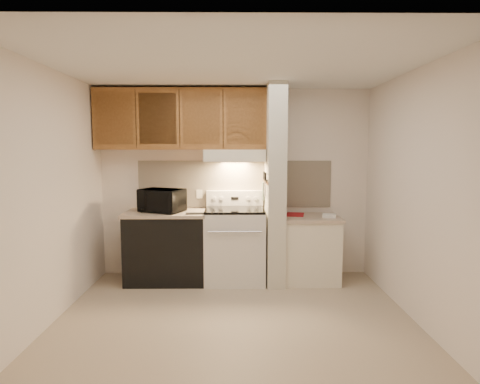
{
  "coord_description": "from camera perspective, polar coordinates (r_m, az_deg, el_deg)",
  "views": [
    {
      "loc": [
        0.02,
        -3.92,
        1.72
      ],
      "look_at": [
        0.06,
        0.75,
        1.21
      ],
      "focal_mm": 30.0,
      "sensor_mm": 36.0,
      "label": 1
    }
  ],
  "objects": [
    {
      "name": "knife_blade_c",
      "position": [
        5.04,
        3.52,
        0.34
      ],
      "size": [
        0.01,
        0.04,
        0.2
      ],
      "primitive_type": "cube",
      "color": "silver",
      "rests_on": "knife_strip"
    },
    {
      "name": "knife_strip",
      "position": [
        5.05,
        3.66,
        1.71
      ],
      "size": [
        0.02,
        0.42,
        0.04
      ],
      "primitive_type": "cube",
      "color": "black",
      "rests_on": "partition_pillar"
    },
    {
      "name": "cab_gap_c",
      "position": [
        5.1,
        -2.42,
        10.38
      ],
      "size": [
        0.01,
        0.01,
        0.73
      ],
      "primitive_type": "cube",
      "color": "black",
      "rests_on": "upper_cabinets"
    },
    {
      "name": "cab_door_c",
      "position": [
        5.11,
        -5.53,
        10.34
      ],
      "size": [
        0.46,
        0.01,
        0.63
      ],
      "primitive_type": "cube",
      "color": "#97602D",
      "rests_on": "upper_cabinets"
    },
    {
      "name": "range_backguard",
      "position": [
        5.4,
        -0.74,
        -0.86
      ],
      "size": [
        0.76,
        0.08,
        0.2
      ],
      "primitive_type": "cube",
      "color": "silver",
      "rests_on": "range_body"
    },
    {
      "name": "microwave",
      "position": [
        5.19,
        -11.07,
        -1.19
      ],
      "size": [
        0.62,
        0.53,
        0.29
      ],
      "primitive_type": "imported",
      "rotation": [
        0.0,
        0.0,
        -0.4
      ],
      "color": "black",
      "rests_on": "left_countertop"
    },
    {
      "name": "range_knob_right_inner",
      "position": [
        5.36,
        1.19,
        -0.92
      ],
      "size": [
        0.05,
        0.02,
        0.05
      ],
      "primitive_type": "cylinder",
      "rotation": [
        1.57,
        0.0,
        0.0
      ],
      "color": "silver",
      "rests_on": "range_backguard"
    },
    {
      "name": "upper_cabinets",
      "position": [
        5.3,
        -8.36,
        10.16
      ],
      "size": [
        2.18,
        0.33,
        0.77
      ],
      "primitive_type": "cube",
      "color": "#97602D",
      "rests_on": "wall_back"
    },
    {
      "name": "oven_mitt",
      "position": [
        5.28,
        3.36,
        0.12
      ],
      "size": [
        0.03,
        0.1,
        0.24
      ],
      "primitive_type": "cube",
      "color": "slate",
      "rests_on": "partition_pillar"
    },
    {
      "name": "knife_handle_b",
      "position": [
        4.95,
        3.6,
        2.21
      ],
      "size": [
        0.02,
        0.02,
        0.1
      ],
      "primitive_type": "cylinder",
      "color": "black",
      "rests_on": "knife_strip"
    },
    {
      "name": "range_hood",
      "position": [
        5.2,
        -0.75,
        5.22
      ],
      "size": [
        0.78,
        0.44,
        0.15
      ],
      "primitive_type": "cube",
      "color": "white",
      "rests_on": "upper_cabinets"
    },
    {
      "name": "range_knob_right_outer",
      "position": [
        5.36,
        2.26,
        -0.91
      ],
      "size": [
        0.05,
        0.02,
        0.05
      ],
      "primitive_type": "cylinder",
      "rotation": [
        1.57,
        0.0,
        0.0
      ],
      "color": "silver",
      "rests_on": "range_backguard"
    },
    {
      "name": "knife_blade_b",
      "position": [
        4.99,
        3.57,
        0.39
      ],
      "size": [
        0.01,
        0.04,
        0.18
      ],
      "primitive_type": "cube",
      "color": "silver",
      "rests_on": "knife_strip"
    },
    {
      "name": "white_box",
      "position": [
        5.17,
        12.57,
        -3.31
      ],
      "size": [
        0.19,
        0.15,
        0.04
      ],
      "primitive_type": "cube",
      "rotation": [
        0.0,
        0.0,
        -0.26
      ],
      "color": "white",
      "rests_on": "right_countertop"
    },
    {
      "name": "knife_blade_a",
      "position": [
        4.89,
        3.65,
        0.4
      ],
      "size": [
        0.01,
        0.03,
        0.16
      ],
      "primitive_type": "cube",
      "color": "silver",
      "rests_on": "knife_strip"
    },
    {
      "name": "oven_window",
      "position": [
        4.91,
        -0.75,
        -8.12
      ],
      "size": [
        0.5,
        0.01,
        0.3
      ],
      "primitive_type": "cube",
      "color": "black",
      "rests_on": "range_body"
    },
    {
      "name": "range_knob_left_outer",
      "position": [
        5.36,
        -3.73,
        -0.92
      ],
      "size": [
        0.05,
        0.02,
        0.05
      ],
      "primitive_type": "cylinder",
      "rotation": [
        1.57,
        0.0,
        0.0
      ],
      "color": "silver",
      "rests_on": "range_backguard"
    },
    {
      "name": "floor",
      "position": [
        4.28,
        -0.78,
        -17.44
      ],
      "size": [
        3.6,
        3.6,
        0.0
      ],
      "primitive_type": "plane",
      "color": "tan",
      "rests_on": "ground"
    },
    {
      "name": "ceiling",
      "position": [
        3.99,
        -0.84,
        17.54
      ],
      "size": [
        3.6,
        3.6,
        0.0
      ],
      "primitive_type": "plane",
      "rotation": [
        3.14,
        0.0,
        0.0
      ],
      "color": "white",
      "rests_on": "wall_back"
    },
    {
      "name": "range_display",
      "position": [
        5.36,
        -0.74,
        -0.91
      ],
      "size": [
        0.1,
        0.01,
        0.04
      ],
      "primitive_type": "cube",
      "color": "black",
      "rests_on": "range_backguard"
    },
    {
      "name": "red_folder",
      "position": [
        5.29,
        7.85,
        -3.19
      ],
      "size": [
        0.27,
        0.34,
        0.01
      ],
      "primitive_type": "cube",
      "rotation": [
        0.0,
        0.0,
        -0.19
      ],
      "color": "#A4171C",
      "rests_on": "right_countertop"
    },
    {
      "name": "backsplash",
      "position": [
        5.43,
        -0.74,
        1.14
      ],
      "size": [
        2.6,
        0.02,
        0.63
      ],
      "primitive_type": "cube",
      "color": "#FFEAC9",
      "rests_on": "wall_back"
    },
    {
      "name": "knife_handle_e",
      "position": [
        5.19,
        3.41,
        2.39
      ],
      "size": [
        0.02,
        0.02,
        0.1
      ],
      "primitive_type": "cylinder",
      "color": "black",
      "rests_on": "knife_strip"
    },
    {
      "name": "knife_handle_a",
      "position": [
        4.89,
        3.65,
        2.16
      ],
      "size": [
        0.02,
        0.02,
        0.1
      ],
      "primitive_type": "cylinder",
      "color": "black",
      "rests_on": "knife_strip"
    },
    {
      "name": "cab_gap_b",
      "position": [
        5.14,
        -8.6,
        10.27
      ],
      "size": [
        0.01,
        0.01,
        0.73
      ],
      "primitive_type": "cube",
      "color": "black",
      "rests_on": "upper_cabinets"
    },
    {
      "name": "knife_blade_d",
      "position": [
        5.12,
        3.46,
        0.66
      ],
      "size": [
        0.01,
        0.04,
        0.16
      ],
      "primitive_type": "cube",
      "color": "silver",
      "rests_on": "knife_strip"
    },
    {
      "name": "outlet",
      "position": [
        5.45,
        -5.79,
        -0.29
      ],
      "size": [
        0.08,
        0.01,
        0.12
      ],
      "primitive_type": "cube",
      "color": "white",
      "rests_on": "backsplash"
    },
    {
      "name": "oven_handle",
      "position": [
        4.82,
        -0.76,
        -5.7
      ],
      "size": [
        0.65,
        0.02,
        0.02
      ],
      "primitive_type": "cylinder",
      "rotation": [
        0.0,
        1.57,
        0.0
      ],
      "color": "silver",
      "rests_on": "range_body"
    },
    {
      "name": "knife_handle_d",
      "position": [
        5.12,
        3.46,
        2.35
      ],
      "size": [
        0.02,
        0.02,
        0.1
      ],
      "primitive_type": "cylinder",
      "color": "black",
      "rests_on": "knife_strip"
    },
    {
      "name": "teal_jar",
      "position": [
        5.14,
        -12.16,
        -2.3
      ],
      "size": [
        0.11,
        0.11,
        0.11
      ],
      "primitive_type": "cylinder",
      "rotation": [
        0.0,
        0.0,
        -0.15
      ],
      "color": "#2B5D5E",
      "rests_on": "left_countertop"
    },
    {
      "name": "partition_pillar",
      "position": [
        5.11,
        4.98,
        0.97
      ],
      "size": [
        0.22,
        0.7,
        2.5
      ],
      "primitive_type": "cube",
      "color": "beige",
      "rests_on": "floor"
    },
    {
      "name": "cab_gap_a",
      "position": [
        5.25,
        -14.6,
        10.06
      ],
      "size": [
        0.01,
        0.01,
        0.73
      ],
      "primitive_type": "cube",
      "color": "black",
      "rests_on": "upper_cabinets"
    },
    {
      "name": "right_cab_base",
      "position": [
        5.32,
        9.88,
        -8.13
      ],
      "size": [
        0.7,
        0.6,
        0.81
      ],
      "primitive_type": "cube",
      "color": "white",
      "rests_on": "floor"
    },
    {
      "name": "cab_door_b",
      "position": [
        5.19,
        -11.63,
        10.18
      ],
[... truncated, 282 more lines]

